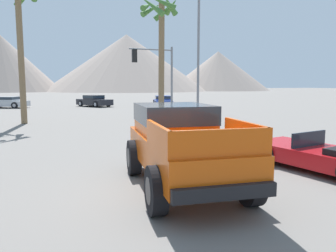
{
  "coord_description": "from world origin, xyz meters",
  "views": [
    {
      "loc": [
        -2.77,
        -7.12,
        2.41
      ],
      "look_at": [
        0.26,
        0.67,
        1.34
      ],
      "focal_mm": 35.0,
      "sensor_mm": 36.0,
      "label": 1
    }
  ],
  "objects_px": {
    "orange_pickup_truck": "(180,140)",
    "palm_tree_tall": "(160,28)",
    "parked_car_silver": "(7,102)",
    "palm_tree_short": "(19,15)",
    "traffic_light_main": "(155,68)",
    "red_convertible_car": "(323,156)",
    "parked_car_blue": "(163,101)",
    "street_lamp_post": "(198,45)",
    "parked_car_dark": "(94,101)"
  },
  "relations": [
    {
      "from": "orange_pickup_truck",
      "to": "red_convertible_car",
      "type": "distance_m",
      "value": 4.3
    },
    {
      "from": "parked_car_silver",
      "to": "traffic_light_main",
      "type": "distance_m",
      "value": 18.12
    },
    {
      "from": "parked_car_blue",
      "to": "traffic_light_main",
      "type": "bearing_deg",
      "value": 81.74
    },
    {
      "from": "orange_pickup_truck",
      "to": "palm_tree_tall",
      "type": "distance_m",
      "value": 13.65
    },
    {
      "from": "parked_car_dark",
      "to": "palm_tree_short",
      "type": "height_order",
      "value": "palm_tree_short"
    },
    {
      "from": "parked_car_dark",
      "to": "parked_car_blue",
      "type": "bearing_deg",
      "value": 129.96
    },
    {
      "from": "parked_car_blue",
      "to": "street_lamp_post",
      "type": "height_order",
      "value": "street_lamp_post"
    },
    {
      "from": "traffic_light_main",
      "to": "street_lamp_post",
      "type": "height_order",
      "value": "street_lamp_post"
    },
    {
      "from": "palm_tree_tall",
      "to": "palm_tree_short",
      "type": "bearing_deg",
      "value": 162.03
    },
    {
      "from": "parked_car_blue",
      "to": "parked_car_silver",
      "type": "xyz_separation_m",
      "value": [
        -15.57,
        3.64,
        -0.01
      ]
    },
    {
      "from": "orange_pickup_truck",
      "to": "palm_tree_tall",
      "type": "relative_size",
      "value": 0.64
    },
    {
      "from": "parked_car_dark",
      "to": "parked_car_silver",
      "type": "distance_m",
      "value": 8.67
    },
    {
      "from": "red_convertible_car",
      "to": "parked_car_dark",
      "type": "bearing_deg",
      "value": 83.69
    },
    {
      "from": "red_convertible_car",
      "to": "orange_pickup_truck",
      "type": "bearing_deg",
      "value": 165.95
    },
    {
      "from": "street_lamp_post",
      "to": "palm_tree_tall",
      "type": "relative_size",
      "value": 0.99
    },
    {
      "from": "parked_car_silver",
      "to": "street_lamp_post",
      "type": "relative_size",
      "value": 0.58
    },
    {
      "from": "street_lamp_post",
      "to": "palm_tree_short",
      "type": "bearing_deg",
      "value": 153.5
    },
    {
      "from": "parked_car_dark",
      "to": "palm_tree_short",
      "type": "distance_m",
      "value": 16.47
    },
    {
      "from": "red_convertible_car",
      "to": "parked_car_blue",
      "type": "xyz_separation_m",
      "value": [
        5.05,
        26.61,
        0.2
      ]
    },
    {
      "from": "street_lamp_post",
      "to": "palm_tree_tall",
      "type": "distance_m",
      "value": 2.9
    },
    {
      "from": "parked_car_dark",
      "to": "parked_car_silver",
      "type": "xyz_separation_m",
      "value": [
        -8.59,
        1.14,
        -0.03
      ]
    },
    {
      "from": "orange_pickup_truck",
      "to": "parked_car_silver",
      "type": "xyz_separation_m",
      "value": [
        -6.29,
        29.96,
        -0.5
      ]
    },
    {
      "from": "street_lamp_post",
      "to": "palm_tree_short",
      "type": "distance_m",
      "value": 10.74
    },
    {
      "from": "red_convertible_car",
      "to": "palm_tree_tall",
      "type": "xyz_separation_m",
      "value": [
        -0.34,
        12.5,
        5.39
      ]
    },
    {
      "from": "parked_car_dark",
      "to": "palm_tree_short",
      "type": "relative_size",
      "value": 0.51
    },
    {
      "from": "parked_car_silver",
      "to": "street_lamp_post",
      "type": "distance_m",
      "value": 23.45
    },
    {
      "from": "red_convertible_car",
      "to": "street_lamp_post",
      "type": "distance_m",
      "value": 11.24
    },
    {
      "from": "traffic_light_main",
      "to": "palm_tree_tall",
      "type": "height_order",
      "value": "palm_tree_tall"
    },
    {
      "from": "red_convertible_car",
      "to": "parked_car_silver",
      "type": "height_order",
      "value": "parked_car_silver"
    },
    {
      "from": "traffic_light_main",
      "to": "palm_tree_short",
      "type": "relative_size",
      "value": 0.59
    },
    {
      "from": "traffic_light_main",
      "to": "street_lamp_post",
      "type": "distance_m",
      "value": 6.07
    },
    {
      "from": "parked_car_dark",
      "to": "red_convertible_car",
      "type": "bearing_deg",
      "value": 63.43
    },
    {
      "from": "traffic_light_main",
      "to": "palm_tree_short",
      "type": "distance_m",
      "value": 9.43
    },
    {
      "from": "orange_pickup_truck",
      "to": "palm_tree_tall",
      "type": "bearing_deg",
      "value": 79.31
    },
    {
      "from": "orange_pickup_truck",
      "to": "street_lamp_post",
      "type": "height_order",
      "value": "street_lamp_post"
    },
    {
      "from": "red_convertible_car",
      "to": "parked_car_blue",
      "type": "relative_size",
      "value": 0.93
    },
    {
      "from": "orange_pickup_truck",
      "to": "parked_car_dark",
      "type": "relative_size",
      "value": 1.12
    },
    {
      "from": "parked_car_blue",
      "to": "orange_pickup_truck",
      "type": "bearing_deg",
      "value": 85.45
    },
    {
      "from": "palm_tree_tall",
      "to": "palm_tree_short",
      "type": "height_order",
      "value": "palm_tree_short"
    },
    {
      "from": "parked_car_silver",
      "to": "parked_car_dark",
      "type": "bearing_deg",
      "value": -72.01
    },
    {
      "from": "street_lamp_post",
      "to": "parked_car_dark",
      "type": "bearing_deg",
      "value": 99.53
    },
    {
      "from": "parked_car_silver",
      "to": "palm_tree_tall",
      "type": "bearing_deg",
      "value": -124.57
    },
    {
      "from": "palm_tree_short",
      "to": "parked_car_silver",
      "type": "bearing_deg",
      "value": 98.5
    },
    {
      "from": "red_convertible_car",
      "to": "parked_car_dark",
      "type": "relative_size",
      "value": 0.99
    },
    {
      "from": "palm_tree_tall",
      "to": "parked_car_blue",
      "type": "bearing_deg",
      "value": 69.11
    },
    {
      "from": "street_lamp_post",
      "to": "palm_tree_tall",
      "type": "xyz_separation_m",
      "value": [
        -1.55,
        2.15,
        1.17
      ]
    },
    {
      "from": "orange_pickup_truck",
      "to": "parked_car_silver",
      "type": "relative_size",
      "value": 1.12
    },
    {
      "from": "red_convertible_car",
      "to": "traffic_light_main",
      "type": "xyz_separation_m",
      "value": [
        0.64,
        16.3,
        3.2
      ]
    },
    {
      "from": "traffic_light_main",
      "to": "palm_tree_tall",
      "type": "relative_size",
      "value": 0.67
    },
    {
      "from": "parked_car_blue",
      "to": "palm_tree_tall",
      "type": "distance_m",
      "value": 15.97
    }
  ]
}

